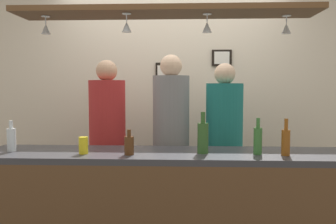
{
  "coord_description": "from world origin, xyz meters",
  "views": [
    {
      "loc": [
        0.14,
        -2.92,
        1.44
      ],
      "look_at": [
        0.0,
        0.1,
        1.22
      ],
      "focal_mm": 37.72,
      "sensor_mm": 36.0,
      "label": 1
    }
  ],
  "objects_px": {
    "bottle_beer_green_import": "(258,140)",
    "picture_frame_upper_small": "(222,58)",
    "person_left_red_shirt": "(107,131)",
    "person_right_teal_shirt": "(224,134)",
    "bottle_soda_clear": "(11,139)",
    "bottle_champagne_green": "(203,137)",
    "bottle_beer_amber_tall": "(286,141)",
    "bottle_beer_brown_stubby": "(129,145)",
    "person_middle_grey_shirt": "(171,129)",
    "picture_frame_crest": "(164,74)",
    "drink_can": "(83,145)"
  },
  "relations": [
    {
      "from": "person_left_red_shirt",
      "to": "person_right_teal_shirt",
      "type": "xyz_separation_m",
      "value": [
        1.09,
        0.0,
        -0.02
      ]
    },
    {
      "from": "drink_can",
      "to": "bottle_champagne_green",
      "type": "bearing_deg",
      "value": 3.97
    },
    {
      "from": "bottle_beer_brown_stubby",
      "to": "bottle_soda_clear",
      "type": "bearing_deg",
      "value": 174.03
    },
    {
      "from": "person_left_red_shirt",
      "to": "person_right_teal_shirt",
      "type": "height_order",
      "value": "person_left_red_shirt"
    },
    {
      "from": "bottle_champagne_green",
      "to": "bottle_beer_amber_tall",
      "type": "height_order",
      "value": "bottle_champagne_green"
    },
    {
      "from": "person_left_red_shirt",
      "to": "bottle_beer_green_import",
      "type": "xyz_separation_m",
      "value": [
        1.25,
        -0.76,
        0.04
      ]
    },
    {
      "from": "bottle_beer_green_import",
      "to": "picture_frame_upper_small",
      "type": "distance_m",
      "value": 1.63
    },
    {
      "from": "bottle_soda_clear",
      "to": "picture_frame_upper_small",
      "type": "relative_size",
      "value": 1.05
    },
    {
      "from": "bottle_soda_clear",
      "to": "picture_frame_crest",
      "type": "relative_size",
      "value": 0.88
    },
    {
      "from": "bottle_soda_clear",
      "to": "drink_can",
      "type": "bearing_deg",
      "value": -7.48
    },
    {
      "from": "drink_can",
      "to": "picture_frame_upper_small",
      "type": "bearing_deg",
      "value": 52.91
    },
    {
      "from": "bottle_champagne_green",
      "to": "bottle_soda_clear",
      "type": "distance_m",
      "value": 1.42
    },
    {
      "from": "bottle_beer_green_import",
      "to": "bottle_champagne_green",
      "type": "bearing_deg",
      "value": 176.91
    },
    {
      "from": "bottle_beer_amber_tall",
      "to": "drink_can",
      "type": "distance_m",
      "value": 1.43
    },
    {
      "from": "bottle_soda_clear",
      "to": "person_left_red_shirt",
      "type": "bearing_deg",
      "value": 52.35
    },
    {
      "from": "bottle_soda_clear",
      "to": "bottle_champagne_green",
      "type": "bearing_deg",
      "value": -0.58
    },
    {
      "from": "bottle_beer_green_import",
      "to": "drink_can",
      "type": "height_order",
      "value": "bottle_beer_green_import"
    },
    {
      "from": "person_left_red_shirt",
      "to": "bottle_beer_amber_tall",
      "type": "distance_m",
      "value": 1.64
    },
    {
      "from": "bottle_soda_clear",
      "to": "picture_frame_crest",
      "type": "bearing_deg",
      "value": 53.66
    },
    {
      "from": "person_left_red_shirt",
      "to": "bottle_soda_clear",
      "type": "height_order",
      "value": "person_left_red_shirt"
    },
    {
      "from": "person_middle_grey_shirt",
      "to": "bottle_beer_brown_stubby",
      "type": "xyz_separation_m",
      "value": [
        -0.27,
        -0.82,
        -0.02
      ]
    },
    {
      "from": "person_middle_grey_shirt",
      "to": "person_right_teal_shirt",
      "type": "relative_size",
      "value": 1.05
    },
    {
      "from": "drink_can",
      "to": "picture_frame_upper_small",
      "type": "xyz_separation_m",
      "value": [
        1.14,
        1.5,
        0.74
      ]
    },
    {
      "from": "bottle_champagne_green",
      "to": "bottle_beer_amber_tall",
      "type": "distance_m",
      "value": 0.58
    },
    {
      "from": "bottle_soda_clear",
      "to": "bottle_beer_brown_stubby",
      "type": "bearing_deg",
      "value": -5.97
    },
    {
      "from": "drink_can",
      "to": "picture_frame_upper_small",
      "type": "height_order",
      "value": "picture_frame_upper_small"
    },
    {
      "from": "person_middle_grey_shirt",
      "to": "bottle_beer_brown_stubby",
      "type": "bearing_deg",
      "value": -107.91
    },
    {
      "from": "bottle_beer_amber_tall",
      "to": "drink_can",
      "type": "xyz_separation_m",
      "value": [
        -1.43,
        -0.0,
        -0.04
      ]
    },
    {
      "from": "bottle_soda_clear",
      "to": "bottle_beer_green_import",
      "type": "bearing_deg",
      "value": -1.12
    },
    {
      "from": "picture_frame_crest",
      "to": "picture_frame_upper_small",
      "type": "xyz_separation_m",
      "value": [
        0.65,
        0.0,
        0.18
      ]
    },
    {
      "from": "bottle_beer_brown_stubby",
      "to": "bottle_beer_amber_tall",
      "type": "bearing_deg",
      "value": 1.28
    },
    {
      "from": "bottle_beer_brown_stubby",
      "to": "picture_frame_upper_small",
      "type": "distance_m",
      "value": 1.87
    },
    {
      "from": "bottle_champagne_green",
      "to": "drink_can",
      "type": "bearing_deg",
      "value": -176.03
    },
    {
      "from": "bottle_beer_brown_stubby",
      "to": "person_left_red_shirt",
      "type": "bearing_deg",
      "value": 112.19
    },
    {
      "from": "person_left_red_shirt",
      "to": "picture_frame_crest",
      "type": "xyz_separation_m",
      "value": [
        0.49,
        0.7,
        0.56
      ]
    },
    {
      "from": "bottle_beer_brown_stubby",
      "to": "drink_can",
      "type": "relative_size",
      "value": 1.48
    },
    {
      "from": "bottle_soda_clear",
      "to": "picture_frame_upper_small",
      "type": "xyz_separation_m",
      "value": [
        1.7,
        1.43,
        0.71
      ]
    },
    {
      "from": "person_left_red_shirt",
      "to": "person_middle_grey_shirt",
      "type": "distance_m",
      "value": 0.6
    },
    {
      "from": "drink_can",
      "to": "picture_frame_upper_small",
      "type": "relative_size",
      "value": 0.55
    },
    {
      "from": "bottle_soda_clear",
      "to": "bottle_beer_amber_tall",
      "type": "bearing_deg",
      "value": -1.99
    },
    {
      "from": "bottle_soda_clear",
      "to": "bottle_beer_green_import",
      "type": "xyz_separation_m",
      "value": [
        1.81,
        -0.04,
        0.01
      ]
    },
    {
      "from": "person_right_teal_shirt",
      "to": "bottle_beer_brown_stubby",
      "type": "height_order",
      "value": "person_right_teal_shirt"
    },
    {
      "from": "bottle_soda_clear",
      "to": "picture_frame_crest",
      "type": "distance_m",
      "value": 1.85
    },
    {
      "from": "person_right_teal_shirt",
      "to": "bottle_soda_clear",
      "type": "distance_m",
      "value": 1.81
    },
    {
      "from": "person_middle_grey_shirt",
      "to": "drink_can",
      "type": "distance_m",
      "value": 1.0
    },
    {
      "from": "bottle_beer_green_import",
      "to": "picture_frame_crest",
      "type": "height_order",
      "value": "picture_frame_crest"
    },
    {
      "from": "person_right_teal_shirt",
      "to": "person_left_red_shirt",
      "type": "bearing_deg",
      "value": 180.0
    },
    {
      "from": "bottle_soda_clear",
      "to": "bottle_beer_amber_tall",
      "type": "relative_size",
      "value": 0.88
    },
    {
      "from": "person_right_teal_shirt",
      "to": "picture_frame_upper_small",
      "type": "distance_m",
      "value": 1.04
    },
    {
      "from": "person_right_teal_shirt",
      "to": "picture_frame_crest",
      "type": "relative_size",
      "value": 6.36
    }
  ]
}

